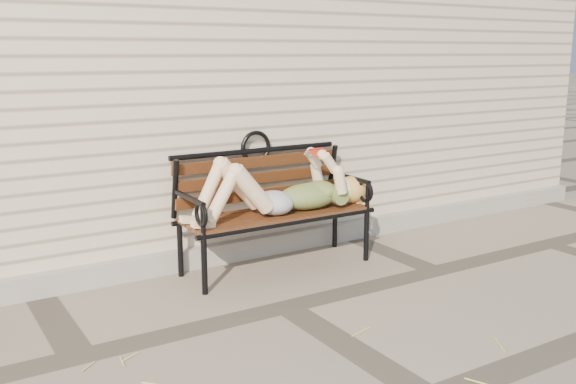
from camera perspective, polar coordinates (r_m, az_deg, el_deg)
ground at (r=3.98m, az=-0.14°, el=-10.17°), size 80.00×80.00×0.00m
house_wall at (r=6.43m, az=-14.59°, el=11.74°), size 8.00×4.00×3.00m
foundation_strip at (r=4.76m, az=-6.29°, el=-5.47°), size 8.00×0.10×0.15m
garden_bench at (r=4.59m, az=-1.61°, el=-0.03°), size 1.49×0.59×0.97m
reading_woman at (r=4.49m, az=-0.73°, el=0.12°), size 1.41×0.32×0.44m
straw_scatter at (r=3.20m, az=-2.53°, el=-16.05°), size 2.91×1.70×0.01m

